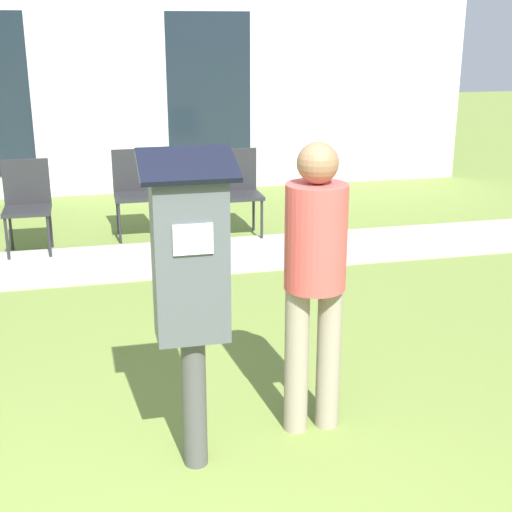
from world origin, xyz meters
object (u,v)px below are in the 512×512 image
Objects in this scene: parking_meter at (191,274)px; outdoor_chair_middle at (135,186)px; person_standing at (315,268)px; outdoor_chair_right at (238,185)px; outdoor_chair_left at (27,199)px.

parking_meter is 4.31m from outdoor_chair_middle.
parking_meter reaches higher than person_standing.
outdoor_chair_right is at bearing 47.09° from person_standing.
outdoor_chair_left is 1.00× the size of outdoor_chair_right.
parking_meter is at bearing -84.31° from outdoor_chair_left.
person_standing reaches higher than outdoor_chair_right.
outdoor_chair_left is (-1.05, 3.92, -0.49)m from parking_meter.
outdoor_chair_middle is (1.06, 0.36, 0.00)m from outdoor_chair_left.
person_standing is (0.67, 0.20, -0.09)m from parking_meter.
person_standing reaches higher than outdoor_chair_middle.
outdoor_chair_left is 2.12m from outdoor_chair_right.
parking_meter is 4.23m from outdoor_chair_right.
person_standing is at bearing -101.51° from outdoor_chair_middle.
outdoor_chair_middle is at bearing 89.88° from parking_meter.
parking_meter is 1.77× the size of outdoor_chair_left.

